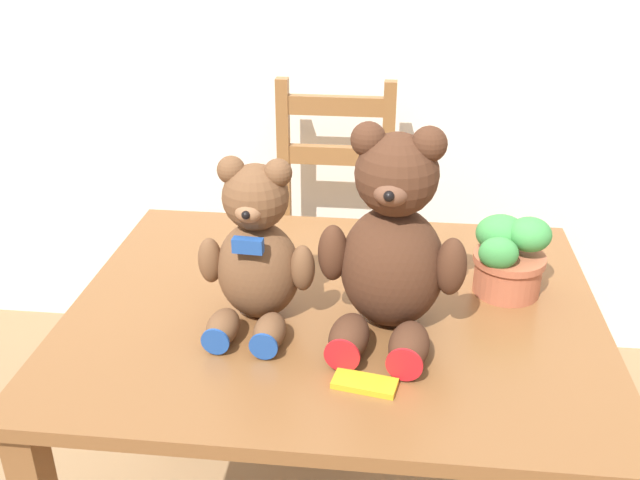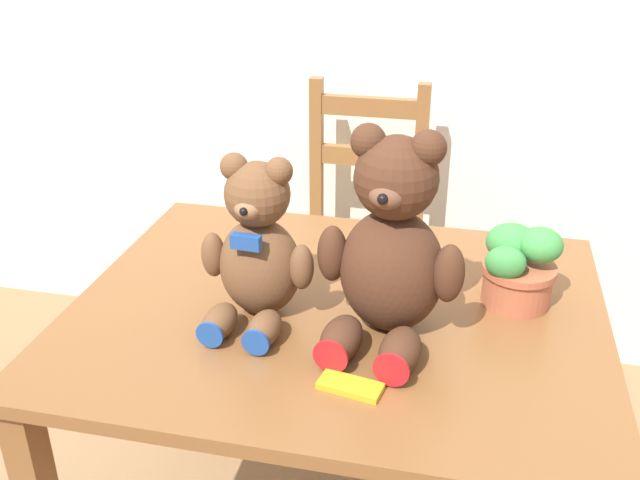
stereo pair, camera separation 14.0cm
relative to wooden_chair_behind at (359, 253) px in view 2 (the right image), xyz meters
name	(u,v)px [view 2 (the right image)]	position (x,y,z in m)	size (l,w,h in m)	color
dining_table	(337,349)	(0.08, -0.76, 0.15)	(1.12, 0.90, 0.76)	brown
wooden_chair_behind	(359,253)	(0.00, 0.00, 0.00)	(0.38, 0.40, 1.03)	brown
teddy_bear_left	(257,250)	(-0.07, -0.83, 0.41)	(0.24, 0.24, 0.35)	brown
teddy_bear_right	(391,250)	(0.20, -0.83, 0.45)	(0.30, 0.31, 0.42)	#472819
potted_plant	(519,266)	(0.45, -0.66, 0.35)	(0.16, 0.16, 0.18)	#B25B3D
chocolate_bar	(350,386)	(0.16, -1.04, 0.27)	(0.11, 0.05, 0.01)	gold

